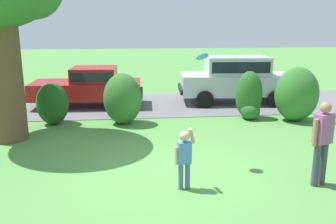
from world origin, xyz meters
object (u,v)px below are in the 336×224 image
Objects in this scene: parked_suv at (236,77)px; adult_onlooker at (322,139)px; frisbee at (202,57)px; child_thrower at (184,155)px; parked_sedan at (89,85)px.

adult_onlooker is at bearing -94.03° from parked_suv.
frisbee reaches higher than parked_suv.
parked_suv is at bearing 67.09° from frisbee.
parked_suv reaches higher than adult_onlooker.
child_thrower is at bearing -113.22° from parked_suv.
adult_onlooker reaches higher than parked_sedan.
adult_onlooker is (2.21, -1.30, -1.54)m from frisbee.
parked_suv is 8.42m from child_thrower.
adult_onlooker is (5.41, -7.79, 0.13)m from parked_sedan.
child_thrower is at bearing 177.96° from adult_onlooker.
parked_suv reaches higher than child_thrower.
parked_sedan is 14.54× the size of frisbee.
child_thrower is 2.78m from adult_onlooker.
parked_suv reaches higher than parked_sedan.
parked_sedan is 5.96m from parked_suv.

